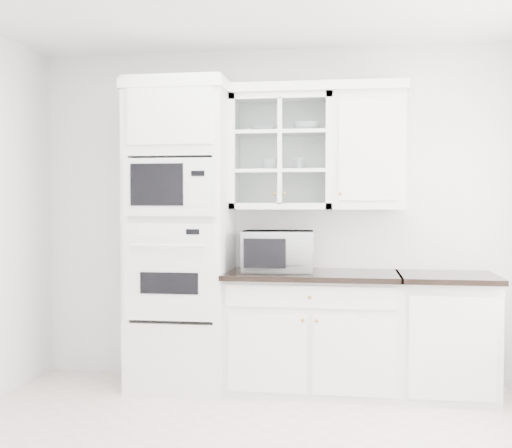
# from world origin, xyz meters

# --- Properties ---
(room_shell) EXTENTS (4.00, 3.50, 2.70)m
(room_shell) POSITION_xyz_m (0.00, 0.43, 1.78)
(room_shell) COLOR white
(room_shell) RESTS_ON ground
(oven_column) EXTENTS (0.76, 0.68, 2.40)m
(oven_column) POSITION_xyz_m (-0.75, 1.42, 1.20)
(oven_column) COLOR white
(oven_column) RESTS_ON ground
(base_cabinet_run) EXTENTS (1.32, 0.67, 0.92)m
(base_cabinet_run) POSITION_xyz_m (0.28, 1.45, 0.46)
(base_cabinet_run) COLOR white
(base_cabinet_run) RESTS_ON ground
(extra_base_cabinet) EXTENTS (0.72, 0.67, 0.92)m
(extra_base_cabinet) POSITION_xyz_m (1.28, 1.45, 0.46)
(extra_base_cabinet) COLOR white
(extra_base_cabinet) RESTS_ON ground
(upper_cabinet_glass) EXTENTS (0.80, 0.33, 0.90)m
(upper_cabinet_glass) POSITION_xyz_m (0.03, 1.58, 1.85)
(upper_cabinet_glass) COLOR white
(upper_cabinet_glass) RESTS_ON room_shell
(upper_cabinet_solid) EXTENTS (0.55, 0.33, 0.90)m
(upper_cabinet_solid) POSITION_xyz_m (0.71, 1.58, 1.85)
(upper_cabinet_solid) COLOR white
(upper_cabinet_solid) RESTS_ON room_shell
(crown_molding) EXTENTS (2.14, 0.38, 0.07)m
(crown_molding) POSITION_xyz_m (-0.07, 1.56, 2.33)
(crown_molding) COLOR white
(crown_molding) RESTS_ON room_shell
(countertop_microwave) EXTENTS (0.57, 0.48, 0.31)m
(countertop_microwave) POSITION_xyz_m (0.01, 1.45, 1.08)
(countertop_microwave) COLOR white
(countertop_microwave) RESTS_ON base_cabinet_run
(bowl_a) EXTENTS (0.25, 0.25, 0.05)m
(bowl_a) POSITION_xyz_m (-0.12, 1.58, 2.04)
(bowl_a) COLOR white
(bowl_a) RESTS_ON upper_cabinet_glass
(bowl_b) EXTENTS (0.22, 0.22, 0.07)m
(bowl_b) POSITION_xyz_m (0.23, 1.57, 2.04)
(bowl_b) COLOR white
(bowl_b) RESTS_ON upper_cabinet_glass
(cup_a) EXTENTS (0.13, 0.13, 0.09)m
(cup_a) POSITION_xyz_m (-0.07, 1.59, 1.75)
(cup_a) COLOR white
(cup_a) RESTS_ON upper_cabinet_glass
(cup_b) EXTENTS (0.12, 0.12, 0.09)m
(cup_b) POSITION_xyz_m (0.16, 1.58, 1.76)
(cup_b) COLOR white
(cup_b) RESTS_ON upper_cabinet_glass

